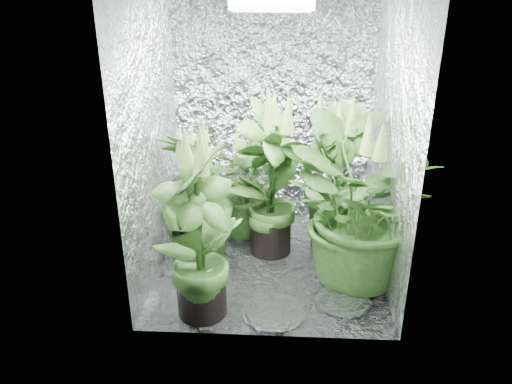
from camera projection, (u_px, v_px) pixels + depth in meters
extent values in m
plane|color=silver|center=(269.00, 264.00, 3.71)|extent=(1.60, 1.60, 0.00)
cube|color=silver|center=(273.00, 106.00, 4.04)|extent=(1.60, 0.02, 2.00)
cube|color=silver|center=(266.00, 181.00, 2.58)|extent=(1.60, 0.02, 2.00)
cube|color=silver|center=(152.00, 133.00, 3.35)|extent=(0.02, 1.60, 2.00)
cube|color=silver|center=(392.00, 137.00, 3.27)|extent=(0.02, 1.60, 2.00)
cube|color=gray|center=(272.00, 2.00, 2.98)|extent=(0.50, 0.30, 0.08)
cube|color=white|center=(272.00, 10.00, 3.00)|extent=(0.46, 0.26, 0.01)
cylinder|color=black|center=(248.00, 222.00, 4.11)|extent=(0.25, 0.25, 0.22)
cylinder|color=#4A2918|center=(248.00, 211.00, 4.07)|extent=(0.23, 0.23, 0.03)
imported|color=#194612|center=(248.00, 186.00, 3.98)|extent=(0.82, 0.82, 0.82)
cone|color=#5D8E3D|center=(247.00, 143.00, 3.83)|extent=(0.08, 0.08, 0.22)
cylinder|color=black|center=(270.00, 235.00, 3.84)|extent=(0.31, 0.31, 0.28)
cylinder|color=#4A2918|center=(271.00, 220.00, 3.79)|extent=(0.29, 0.29, 0.03)
imported|color=#194612|center=(271.00, 178.00, 3.65)|extent=(0.85, 0.85, 1.16)
cone|color=#5D8E3D|center=(272.00, 109.00, 3.45)|extent=(0.10, 0.10, 0.28)
cylinder|color=black|center=(330.00, 230.00, 3.92)|extent=(0.30, 0.30, 0.27)
cylinder|color=#4A2918|center=(331.00, 217.00, 3.87)|extent=(0.28, 0.28, 0.03)
imported|color=#194612|center=(334.00, 178.00, 3.74)|extent=(0.74, 0.74, 1.10)
cone|color=#5D8E3D|center=(338.00, 115.00, 3.55)|extent=(0.10, 0.10, 0.27)
cylinder|color=black|center=(200.00, 242.00, 3.79)|extent=(0.25, 0.25, 0.22)
cylinder|color=#4A2918|center=(200.00, 231.00, 3.75)|extent=(0.23, 0.23, 0.03)
imported|color=#194612|center=(198.00, 194.00, 3.63)|extent=(0.69, 0.69, 0.97)
cone|color=#5D8E3D|center=(195.00, 138.00, 3.46)|extent=(0.08, 0.08, 0.22)
cylinder|color=black|center=(352.00, 268.00, 3.43)|extent=(0.29, 0.29, 0.26)
cylinder|color=#4A2918|center=(353.00, 254.00, 3.38)|extent=(0.27, 0.27, 0.03)
imported|color=#194612|center=(357.00, 208.00, 3.24)|extent=(1.23, 1.23, 1.11)
cone|color=#5D8E3D|center=(363.00, 136.00, 3.05)|extent=(0.09, 0.09, 0.26)
cylinder|color=black|center=(202.00, 294.00, 3.13)|extent=(0.31, 0.31, 0.28)
cylinder|color=#4A2918|center=(201.00, 277.00, 3.08)|extent=(0.29, 0.29, 0.03)
imported|color=#194612|center=(198.00, 228.00, 2.95)|extent=(0.71, 0.71, 1.15)
cone|color=#5D8E3D|center=(194.00, 146.00, 2.74)|extent=(0.10, 0.10, 0.28)
cylinder|color=black|center=(351.00, 247.00, 3.88)|extent=(0.14, 0.14, 0.08)
cylinder|color=black|center=(353.00, 229.00, 3.81)|extent=(0.12, 0.12, 0.10)
cylinder|color=#4C4C51|center=(345.00, 227.00, 3.83)|extent=(0.10, 0.29, 0.29)
torus|color=#4C4C51|center=(345.00, 227.00, 3.83)|extent=(0.10, 0.30, 0.31)
cube|color=white|center=(211.00, 275.00, 3.04)|extent=(0.05, 0.04, 0.07)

